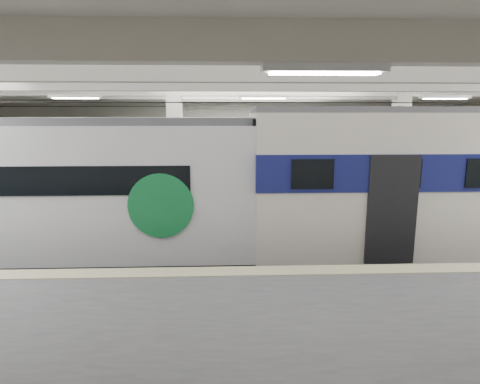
{
  "coord_description": "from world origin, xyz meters",
  "views": [
    {
      "loc": [
        -1.28,
        -11.26,
        4.36
      ],
      "look_at": [
        -0.8,
        1.0,
        2.0
      ],
      "focal_mm": 30.0,
      "sensor_mm": 36.0,
      "label": 1
    }
  ],
  "objects": [
    {
      "name": "far_train",
      "position": [
        -4.99,
        5.5,
        2.17
      ],
      "size": [
        13.09,
        2.86,
        4.2
      ],
      "rotation": [
        0.0,
        0.0,
        -0.02
      ],
      "color": "white",
      "rests_on": "ground"
    },
    {
      "name": "station_hall",
      "position": [
        0.0,
        -1.74,
        3.24
      ],
      "size": [
        36.0,
        24.0,
        5.75
      ],
      "color": "black",
      "rests_on": "ground"
    },
    {
      "name": "modern_emu",
      "position": [
        -5.07,
        -0.0,
        2.11
      ],
      "size": [
        13.22,
        2.73,
        4.29
      ],
      "color": "white",
      "rests_on": "ground"
    }
  ]
}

